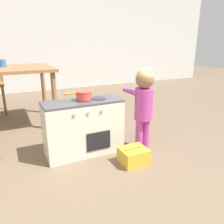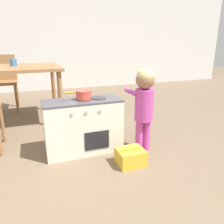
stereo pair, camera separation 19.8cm
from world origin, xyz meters
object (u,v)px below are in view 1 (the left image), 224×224
object	(u,v)px
child_figure	(144,98)
toy_basket	(133,156)
cup_on_table	(2,63)
play_kitchen	(83,127)
toy_pot	(84,95)

from	to	relation	value
child_figure	toy_basket	world-z (taller)	child_figure
child_figure	cup_on_table	xyz separation A→B (m)	(-1.15, 1.35, 0.26)
play_kitchen	child_figure	xyz separation A→B (m)	(0.54, -0.18, 0.27)
toy_basket	cup_on_table	distance (m)	1.95
play_kitchen	toy_pot	bearing A→B (deg)	1.81
child_figure	play_kitchen	bearing A→B (deg)	161.23
toy_pot	toy_basket	xyz separation A→B (m)	(0.30, -0.39, -0.50)
toy_pot	toy_basket	size ratio (longest dim) A/B	1.10
child_figure	toy_basket	xyz separation A→B (m)	(-0.22, -0.21, -0.46)
play_kitchen	toy_pot	size ratio (longest dim) A/B	2.85
child_figure	cup_on_table	distance (m)	1.80
play_kitchen	toy_basket	distance (m)	0.54
toy_pot	play_kitchen	bearing A→B (deg)	-178.19
play_kitchen	child_figure	distance (m)	0.63
play_kitchen	cup_on_table	world-z (taller)	cup_on_table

